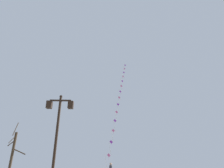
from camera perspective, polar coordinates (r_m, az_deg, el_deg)
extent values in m
cylinder|color=black|center=(10.32, -16.72, -17.10)|extent=(0.14, 0.14, 4.93)
sphere|color=black|center=(10.86, -15.19, -3.69)|extent=(0.16, 0.16, 0.16)
cube|color=black|center=(10.78, -15.32, -4.84)|extent=(1.16, 0.08, 0.08)
cube|color=black|center=(10.86, -18.44, -5.98)|extent=(0.28, 0.28, 0.40)
cube|color=beige|center=(10.86, -18.44, -5.98)|extent=(0.19, 0.19, 0.30)
cube|color=black|center=(10.59, -12.39, -6.22)|extent=(0.28, 0.28, 0.40)
cube|color=beige|center=(10.59, -12.39, -6.22)|extent=(0.19, 0.19, 0.30)
cylinder|color=silver|center=(21.38, -1.63, -23.75)|extent=(0.48, 1.84, 2.35)
cylinder|color=silver|center=(22.97, -0.61, -18.87)|extent=(0.33, 1.23, 1.56)
cylinder|color=silver|center=(24.34, 0.07, -15.46)|extent=(0.33, 1.23, 1.56)
cylinder|color=silver|center=(25.80, 0.66, -12.41)|extent=(0.33, 1.23, 1.56)
cylinder|color=silver|center=(27.32, 1.17, -9.70)|extent=(0.33, 1.23, 1.56)
cylinder|color=silver|center=(28.90, 1.62, -7.28)|extent=(0.33, 1.23, 1.56)
cylinder|color=silver|center=(30.53, 2.02, -5.11)|extent=(0.33, 1.23, 1.56)
cylinder|color=silver|center=(32.19, 2.38, -3.16)|extent=(0.33, 1.23, 1.56)
cylinder|color=silver|center=(33.89, 2.70, -1.41)|extent=(0.33, 1.23, 1.56)
cylinder|color=silver|center=(35.62, 2.98, 0.17)|extent=(0.33, 1.23, 1.56)
cylinder|color=silver|center=(37.38, 3.25, 1.61)|extent=(0.33, 1.23, 1.56)
cylinder|color=silver|center=(39.16, 3.48, 2.92)|extent=(0.33, 1.23, 1.56)
cylinder|color=silver|center=(40.96, 3.70, 4.11)|extent=(0.33, 1.23, 1.56)
cylinder|color=silver|center=(42.77, 3.90, 5.20)|extent=(0.33, 1.23, 1.56)
cube|color=pink|center=(22.32, -0.99, -20.74)|extent=(0.39, 0.16, 0.42)
cylinder|color=pink|center=(22.31, -1.00, -21.53)|extent=(0.03, 0.05, 0.29)
cube|color=purple|center=(23.65, -0.25, -17.12)|extent=(0.42, 0.06, 0.42)
cylinder|color=purple|center=(23.62, -0.26, -17.84)|extent=(0.02, 0.02, 0.27)
cube|color=pink|center=(25.06, 0.38, -13.89)|extent=(0.38, 0.20, 0.42)
cylinder|color=pink|center=(25.01, 0.38, -14.63)|extent=(0.03, 0.03, 0.33)
cube|color=purple|center=(26.55, 0.93, -11.02)|extent=(0.42, 0.07, 0.42)
cylinder|color=purple|center=(26.49, 0.93, -11.68)|extent=(0.02, 0.05, 0.29)
cube|color=pink|center=(28.10, 1.41, -8.46)|extent=(0.42, 0.02, 0.42)
cylinder|color=pink|center=(28.02, 1.41, -9.08)|extent=(0.02, 0.02, 0.30)
cube|color=purple|center=(29.71, 1.83, -6.16)|extent=(0.42, 0.03, 0.42)
cylinder|color=purple|center=(29.62, 1.84, -6.73)|extent=(0.02, 0.04, 0.28)
cube|color=pink|center=(31.35, 2.20, -4.11)|extent=(0.42, 0.04, 0.42)
cylinder|color=pink|center=(31.25, 2.21, -4.64)|extent=(0.02, 0.02, 0.28)
cube|color=purple|center=(33.04, 2.54, -2.26)|extent=(0.42, 0.05, 0.42)
cylinder|color=purple|center=(32.93, 2.55, -2.78)|extent=(0.02, 0.03, 0.30)
cube|color=pink|center=(34.76, 2.84, -0.60)|extent=(0.42, 0.04, 0.42)
cylinder|color=pink|center=(34.64, 2.85, -1.07)|extent=(0.02, 0.04, 0.28)
cube|color=purple|center=(36.50, 3.12, 0.91)|extent=(0.42, 0.04, 0.42)
cylinder|color=purple|center=(36.37, 3.13, 0.46)|extent=(0.02, 0.04, 0.29)
cube|color=pink|center=(38.27, 3.37, 2.28)|extent=(0.40, 0.14, 0.42)
cylinder|color=pink|center=(38.13, 3.38, 1.84)|extent=(0.03, 0.06, 0.32)
cube|color=purple|center=(40.06, 3.59, 3.53)|extent=(0.41, 0.09, 0.42)
cylinder|color=purple|center=(39.93, 3.60, 3.15)|extent=(0.02, 0.03, 0.25)
cube|color=pink|center=(41.86, 3.80, 4.67)|extent=(0.38, 0.20, 0.42)
cylinder|color=pink|center=(41.71, 3.81, 4.27)|extent=(0.03, 0.04, 0.33)
cube|color=purple|center=(43.69, 3.99, 5.71)|extent=(0.42, 0.07, 0.42)
cylinder|color=purple|center=(43.54, 4.01, 5.35)|extent=(0.02, 0.05, 0.29)
sphere|color=tan|center=(18.90, -0.39, -23.05)|extent=(0.22, 0.22, 0.22)
cylinder|color=#3F3F47|center=(19.12, -0.29, -23.80)|extent=(0.15, 0.40, 0.50)
cylinder|color=#423323|center=(18.60, -28.12, -19.08)|extent=(0.22, 0.22, 4.13)
cylinder|color=#423323|center=(18.36, -27.13, -12.01)|extent=(0.23, 0.97, 1.24)
cylinder|color=#423323|center=(18.46, -27.93, -14.56)|extent=(0.25, 0.68, 0.70)
cylinder|color=#423323|center=(19.13, -28.18, -15.50)|extent=(0.89, 0.71, 0.46)
cylinder|color=#423323|center=(18.55, -26.23, -17.89)|extent=(1.03, 0.37, 0.50)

